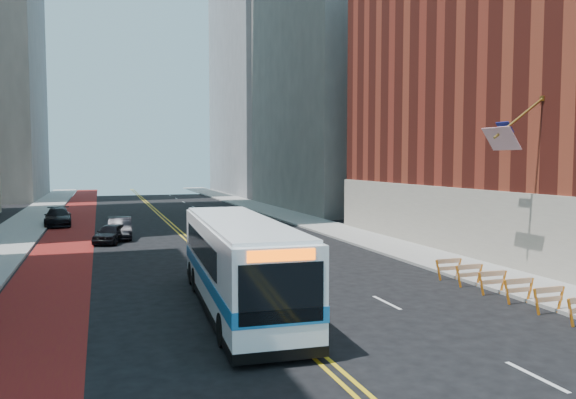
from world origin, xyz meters
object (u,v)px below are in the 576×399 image
Objects in this scene: car_c at (58,217)px; car_b at (120,228)px; transit_bus at (238,263)px; car_a at (111,233)px.

car_b is at bearing -67.29° from car_c.
transit_bus is 19.76m from car_a.
car_a is 12.62m from car_c.
transit_bus is 2.71× the size of car_b.
car_c is at bearing 128.90° from car_a.
car_a is 0.85× the size of car_b.
car_b is at bearing 102.49° from transit_bus.
transit_bus reaches higher than car_a.
car_c is (-4.13, 11.93, 0.09)m from car_a.
car_c is (-8.33, 31.20, -1.02)m from transit_bus.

